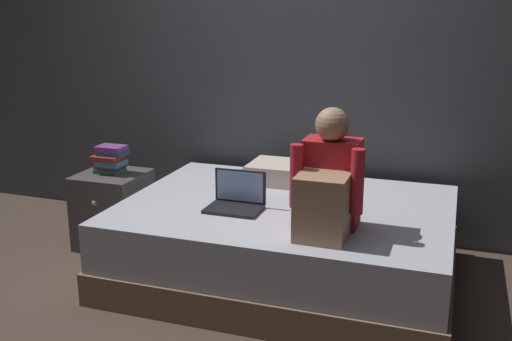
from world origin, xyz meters
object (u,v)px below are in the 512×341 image
(bed, at_px, (286,241))
(book_stack, at_px, (111,159))
(clothes_pile, at_px, (253,173))
(nightstand, at_px, (113,210))
(person_sitting, at_px, (328,185))
(laptop, at_px, (236,200))
(pillow, at_px, (291,173))

(bed, height_order, book_stack, book_stack)
(bed, bearing_deg, clothes_pile, 130.14)
(nightstand, relative_size, book_stack, 2.45)
(person_sitting, bearing_deg, nightstand, 163.81)
(person_sitting, height_order, laptop, person_sitting)
(nightstand, relative_size, clothes_pile, 1.94)
(clothes_pile, bearing_deg, pillow, 2.00)
(laptop, distance_m, book_stack, 1.10)
(pillow, bearing_deg, nightstand, -164.39)
(bed, bearing_deg, laptop, -144.32)
(nightstand, relative_size, person_sitting, 0.81)
(bed, xyz_separation_m, person_sitting, (0.33, -0.36, 0.50))
(person_sitting, xyz_separation_m, laptop, (-0.58, 0.17, -0.20))
(bed, distance_m, laptop, 0.44)
(nightstand, height_order, book_stack, book_stack)
(pillow, distance_m, clothes_pile, 0.27)
(laptop, xyz_separation_m, clothes_pile, (-0.12, 0.62, -0.01))
(pillow, relative_size, clothes_pile, 2.06)
(laptop, bearing_deg, nightstand, 164.01)
(nightstand, height_order, laptop, laptop)
(bed, height_order, person_sitting, person_sitting)
(person_sitting, relative_size, clothes_pile, 2.41)
(bed, bearing_deg, book_stack, 174.13)
(clothes_pile, bearing_deg, laptop, -79.56)
(book_stack, bearing_deg, nightstand, -67.14)
(person_sitting, distance_m, pillow, 0.93)
(person_sitting, height_order, pillow, person_sitting)
(nightstand, xyz_separation_m, book_stack, (-0.01, 0.02, 0.36))
(bed, relative_size, nightstand, 3.79)
(bed, relative_size, person_sitting, 3.05)
(pillow, xyz_separation_m, book_stack, (-1.21, -0.32, 0.08))
(book_stack, height_order, clothes_pile, book_stack)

